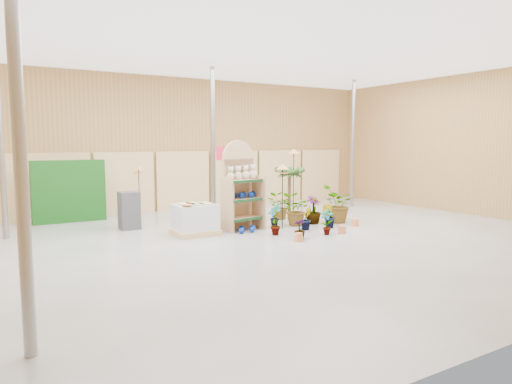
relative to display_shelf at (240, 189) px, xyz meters
The scene contains 24 objects.
room 1.41m from the display_shelf, 86.49° to the right, with size 15.20×12.10×4.70m.
display_shelf is the anchor object (origin of this frame).
teddy_bears 0.43m from the display_shelf, 74.52° to the right, with size 0.88×0.23×0.37m.
gazing_balls_shelf 0.20m from the display_shelf, 90.00° to the right, with size 0.87×0.30×0.17m.
gazing_balls_floor 1.11m from the display_shelf, 95.30° to the right, with size 0.63×0.39×0.15m.
pallet_stack 1.51m from the display_shelf, behind, with size 1.08×0.90×0.80m.
charcoal_planters 3.02m from the display_shelf, 149.24° to the left, with size 0.50×0.50×1.00m.
trellis_stock 5.10m from the display_shelf, 137.30° to the left, with size 2.00×0.30×1.80m, color #124B12.
offer_sign 1.34m from the display_shelf, 83.05° to the left, with size 0.50×0.08×2.20m.
bird_table_front 1.25m from the display_shelf, 28.95° to the right, with size 0.34×0.34×1.74m.
bird_table_right 2.25m from the display_shelf, 11.59° to the left, with size 0.34×0.34×2.12m.
bird_table_back 3.33m from the display_shelf, 125.88° to the left, with size 0.34×0.34×1.66m.
palm 2.21m from the display_shelf, 18.48° to the left, with size 0.70×0.70×1.67m.
potted_plant_0 1.38m from the display_shelf, 71.41° to the right, with size 0.41×0.28×0.77m, color #294D1C.
potted_plant_1 1.92m from the display_shelf, 34.16° to the right, with size 0.33×0.27×0.60m, color #294D1C.
potted_plant_2 1.70m from the display_shelf, 11.56° to the right, with size 0.80×0.69×0.89m, color #294D1C.
potted_plant_3 2.31m from the display_shelf, ahead, with size 0.44×0.44×0.79m, color #294D1C.
potted_plant_5 1.30m from the display_shelf, 12.68° to the right, with size 0.29×0.24×0.53m, color #294D1C.
potted_plant_6 2.02m from the display_shelf, 23.86° to the left, with size 0.71×0.61×0.79m, color #294D1C.
potted_plant_7 2.12m from the display_shelf, 71.38° to the right, with size 0.27×0.27×0.48m, color #294D1C.
potted_plant_8 2.44m from the display_shelf, 49.73° to the right, with size 0.34×0.23×0.64m, color #294D1C.
potted_plant_9 2.51m from the display_shelf, 26.11° to the right, with size 0.36×0.29×0.65m, color #294D1C.
potted_plant_10 3.00m from the display_shelf, 11.82° to the right, with size 0.97×0.84×1.08m, color #294D1C.
potted_plant_11 1.76m from the display_shelf, 49.18° to the left, with size 0.36×0.36×0.65m, color #294D1C.
Camera 1 is at (-5.80, -8.83, 2.31)m, focal length 32.00 mm.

